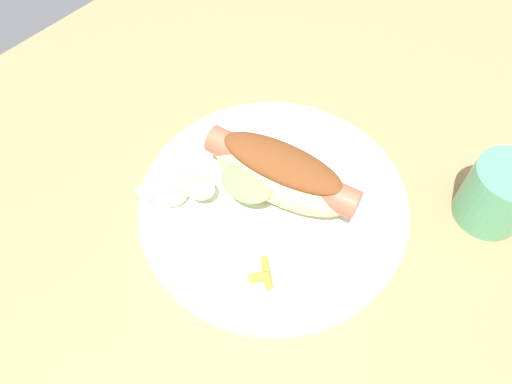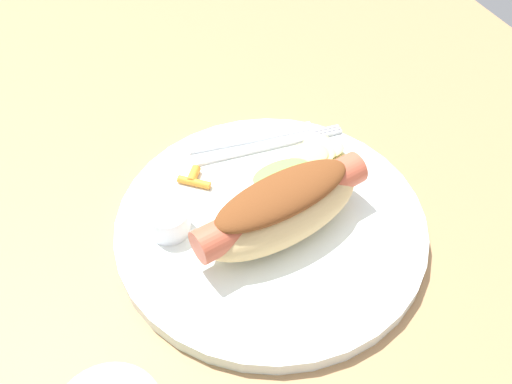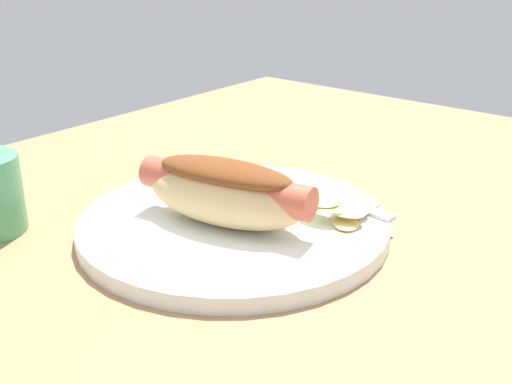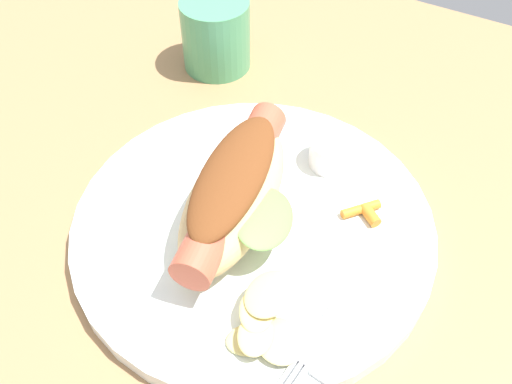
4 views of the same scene
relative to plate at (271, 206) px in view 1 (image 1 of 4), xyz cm
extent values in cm
cube|color=#9E754C|center=(-0.43, -2.03, -1.70)|extent=(120.00, 90.00, 1.80)
cylinder|color=white|center=(0.00, 0.00, 0.00)|extent=(30.48, 30.48, 1.60)
ellipsoid|color=#DBB77A|center=(-1.98, -0.35, 3.56)|extent=(9.46, 17.50, 5.53)
cylinder|color=#C1563D|center=(-1.98, -0.35, 4.53)|extent=(6.24, 18.22, 3.20)
ellipsoid|color=brown|center=(-1.98, -0.35, 5.97)|extent=(7.38, 14.76, 2.18)
ellipsoid|color=#6BB74C|center=(1.70, -1.88, 4.67)|extent=(5.19, 6.56, 1.85)
cylinder|color=white|center=(2.47, 9.39, 2.14)|extent=(4.06, 4.06, 2.67)
cube|color=silver|center=(9.38, -2.76, 1.00)|extent=(2.51, 13.63, 0.40)
cube|color=silver|center=(8.12, -11.06, 1.00)|extent=(0.61, 3.21, 0.40)
cube|color=silver|center=(8.56, -11.10, 1.00)|extent=(0.61, 3.21, 0.40)
cube|color=silver|center=(9.01, -11.15, 1.00)|extent=(0.61, 3.21, 0.40)
cube|color=silver|center=(11.17, -2.93, 0.98)|extent=(3.45, 14.25, 0.36)
ellipsoid|color=#DFCC79|center=(4.72, -9.70, 1.05)|extent=(4.27, 4.07, 0.50)
ellipsoid|color=#DFCC79|center=(6.70, -8.92, 1.41)|extent=(5.05, 5.01, 0.77)
ellipsoid|color=#DFCC79|center=(5.09, -9.51, 1.91)|extent=(3.45, 4.02, 0.82)
ellipsoid|color=#DFCC79|center=(4.35, -7.96, 2.28)|extent=(3.77, 4.36, 0.96)
ellipsoid|color=#DFCC79|center=(4.64, -6.64, 2.79)|extent=(3.76, 4.53, 0.88)
cylinder|color=orange|center=(7.08, 5.24, 1.20)|extent=(2.88, 3.16, 0.80)
cylinder|color=orange|center=(8.03, 4.95, 1.29)|extent=(2.21, 2.01, 0.99)
cylinder|color=#4C9E6B|center=(-15.65, 18.95, 3.08)|extent=(7.47, 7.47, 7.76)
camera|label=1|loc=(23.48, 17.87, 46.67)|focal=33.99mm
camera|label=2|loc=(-33.10, 16.01, 44.81)|focal=40.91mm
camera|label=3|loc=(-43.61, -37.86, 26.71)|focal=44.93mm
camera|label=4|loc=(14.30, -26.05, 38.67)|focal=40.31mm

